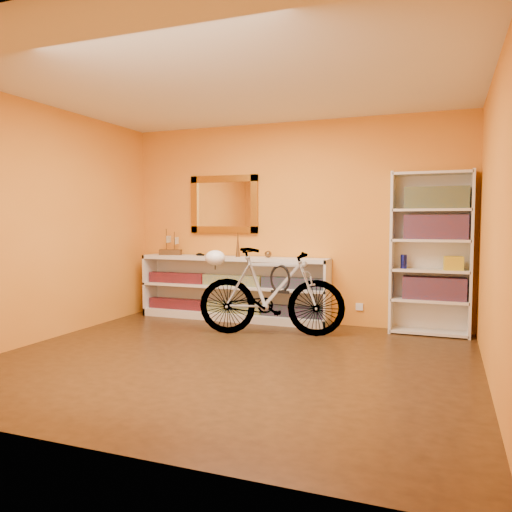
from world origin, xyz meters
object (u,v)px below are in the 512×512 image
at_px(console_unit, 233,288).
at_px(bicycle, 271,292).
at_px(bookcase, 431,253).
at_px(helmet, 215,258).

height_order(console_unit, bicycle, bicycle).
xyz_separation_m(bookcase, helmet, (-2.35, -0.85, -0.06)).
xyz_separation_m(bicycle, helmet, (-0.64, -0.15, 0.39)).
relative_size(bookcase, bicycle, 1.10).
distance_m(console_unit, bicycle, 1.03).
distance_m(bicycle, helmet, 0.76).
xyz_separation_m(console_unit, bicycle, (0.78, -0.67, 0.08)).
distance_m(bookcase, bicycle, 1.90).
distance_m(console_unit, bookcase, 2.54).
bearing_deg(helmet, console_unit, 99.20).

